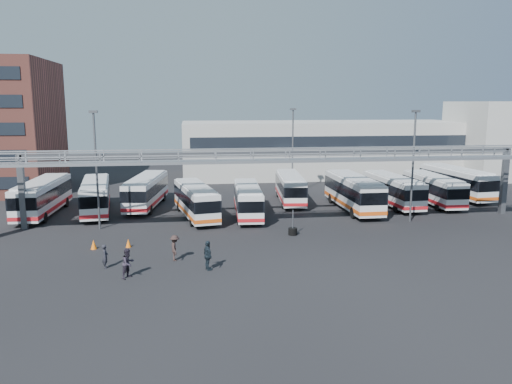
{
  "coord_description": "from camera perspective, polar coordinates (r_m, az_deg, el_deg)",
  "views": [
    {
      "loc": [
        -8.15,
        -35.64,
        10.88
      ],
      "look_at": [
        -2.53,
        6.0,
        3.31
      ],
      "focal_mm": 35.0,
      "sensor_mm": 36.0,
      "label": 1
    }
  ],
  "objects": [
    {
      "name": "bus_4",
      "position": [
        47.97,
        -0.95,
        -0.83
      ],
      "size": [
        2.89,
        10.15,
        3.05
      ],
      "rotation": [
        0.0,
        0.0,
        -0.06
      ],
      "color": "silver",
      "rests_on": "ground"
    },
    {
      "name": "bus_3",
      "position": [
        47.8,
        -6.9,
        -0.87
      ],
      "size": [
        4.31,
        10.69,
        3.16
      ],
      "rotation": [
        0.0,
        0.0,
        0.19
      ],
      "color": "silver",
      "rests_on": "ground"
    },
    {
      "name": "pedestrian_b",
      "position": [
        32.52,
        -14.4,
        -7.89
      ],
      "size": [
        1.13,
        1.17,
        1.9
      ],
      "primitive_type": "imported",
      "rotation": [
        0.0,
        0.0,
        0.91
      ],
      "color": "#2A2331",
      "rests_on": "ground"
    },
    {
      "name": "cone_right",
      "position": [
        39.35,
        -14.38,
        -5.67
      ],
      "size": [
        0.5,
        0.5,
        0.65
      ],
      "primitive_type": "cone",
      "rotation": [
        0.0,
        0.0,
        0.25
      ],
      "color": "orange",
      "rests_on": "ground"
    },
    {
      "name": "pedestrian_d",
      "position": [
        33.05,
        -5.52,
        -7.24
      ],
      "size": [
        0.83,
        1.26,
        1.98
      ],
      "primitive_type": "imported",
      "rotation": [
        0.0,
        0.0,
        1.89
      ],
      "color": "black",
      "rests_on": "ground"
    },
    {
      "name": "pedestrian_a",
      "position": [
        34.82,
        -16.85,
        -7.05
      ],
      "size": [
        0.43,
        0.61,
        1.61
      ],
      "primitive_type": "imported",
      "rotation": [
        0.0,
        0.0,
        1.64
      ],
      "color": "black",
      "rests_on": "ground"
    },
    {
      "name": "bus_9",
      "position": [
        61.98,
        21.88,
        1.16
      ],
      "size": [
        3.63,
        11.58,
        3.46
      ],
      "rotation": [
        0.0,
        0.0,
        0.09
      ],
      "color": "silver",
      "rests_on": "ground"
    },
    {
      "name": "light_pole_mid",
      "position": [
        47.44,
        17.53,
        3.51
      ],
      "size": [
        0.7,
        0.35,
        10.21
      ],
      "color": "#4C4F54",
      "rests_on": "ground"
    },
    {
      "name": "building_right",
      "position": [
        82.06,
        26.68,
        5.38
      ],
      "size": [
        14.0,
        12.0,
        11.0
      ],
      "primitive_type": "cube",
      "color": "#B2B2AD",
      "rests_on": "ground"
    },
    {
      "name": "bus_7",
      "position": [
        54.9,
        15.3,
        0.32
      ],
      "size": [
        2.96,
        10.73,
        3.23
      ],
      "rotation": [
        0.0,
        0.0,
        0.05
      ],
      "color": "silver",
      "rests_on": "ground"
    },
    {
      "name": "light_pole_left",
      "position": [
        44.63,
        -17.8,
        3.1
      ],
      "size": [
        0.7,
        0.35,
        10.21
      ],
      "color": "#4C4F54",
      "rests_on": "ground"
    },
    {
      "name": "warehouse",
      "position": [
        76.65,
        7.61,
        4.98
      ],
      "size": [
        42.0,
        14.0,
        8.0
      ],
      "primitive_type": "cube",
      "color": "#9E9E99",
      "rests_on": "ground"
    },
    {
      "name": "gantry",
      "position": [
        42.64,
        3.39,
        2.96
      ],
      "size": [
        51.4,
        5.15,
        7.1
      ],
      "color": "#93959B",
      "rests_on": "ground"
    },
    {
      "name": "cone_left",
      "position": [
        39.57,
        -18.07,
        -5.72
      ],
      "size": [
        0.58,
        0.58,
        0.71
      ],
      "primitive_type": "cone",
      "rotation": [
        0.0,
        0.0,
        0.36
      ],
      "color": "orange",
      "rests_on": "ground"
    },
    {
      "name": "light_pole_back",
      "position": [
        59.13,
        4.21,
        5.19
      ],
      "size": [
        0.7,
        0.35,
        10.21
      ],
      "color": "#4C4F54",
      "rests_on": "ground"
    },
    {
      "name": "bus_2",
      "position": [
        53.32,
        -12.43,
        0.2
      ],
      "size": [
        4.06,
        11.11,
        3.3
      ],
      "rotation": [
        0.0,
        0.0,
        -0.15
      ],
      "color": "silver",
      "rests_on": "ground"
    },
    {
      "name": "bus_1",
      "position": [
        51.81,
        -17.85,
        -0.35
      ],
      "size": [
        3.97,
        11.1,
        3.3
      ],
      "rotation": [
        0.0,
        0.0,
        0.14
      ],
      "color": "silver",
      "rests_on": "ground"
    },
    {
      "name": "pedestrian_c",
      "position": [
        35.31,
        -9.25,
        -6.32
      ],
      "size": [
        0.74,
        1.21,
        1.81
      ],
      "primitive_type": "imported",
      "rotation": [
        0.0,
        0.0,
        1.63
      ],
      "color": "#2F211F",
      "rests_on": "ground"
    },
    {
      "name": "tire_stack",
      "position": [
        41.66,
        4.22,
        -4.44
      ],
      "size": [
        0.74,
        0.74,
        2.12
      ],
      "color": "black",
      "rests_on": "ground"
    },
    {
      "name": "bus_6",
      "position": [
        51.71,
        11.03,
        0.08
      ],
      "size": [
        2.74,
        11.59,
        3.52
      ],
      "rotation": [
        0.0,
        0.0,
        0.01
      ],
      "color": "silver",
      "rests_on": "ground"
    },
    {
      "name": "bus_8",
      "position": [
        57.02,
        19.57,
        0.41
      ],
      "size": [
        2.46,
        10.43,
        3.16
      ],
      "rotation": [
        0.0,
        0.0,
        -0.0
      ],
      "color": "silver",
      "rests_on": "ground"
    },
    {
      "name": "bus_5",
      "position": [
        54.78,
        3.92,
        0.58
      ],
      "size": [
        3.33,
        10.51,
        3.14
      ],
      "rotation": [
        0.0,
        0.0,
        -0.09
      ],
      "color": "silver",
      "rests_on": "ground"
    },
    {
      "name": "ground",
      "position": [
        38.14,
        5.0,
        -6.4
      ],
      "size": [
        140.0,
        140.0,
        0.0
      ],
      "primitive_type": "plane",
      "color": "black",
      "rests_on": "ground"
    },
    {
      "name": "bus_0",
      "position": [
        52.84,
        -23.2,
        -0.41
      ],
      "size": [
        3.04,
        11.38,
        3.43
      ],
      "rotation": [
        0.0,
        0.0,
        -0.04
      ],
      "color": "silver",
      "rests_on": "ground"
    }
  ]
}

